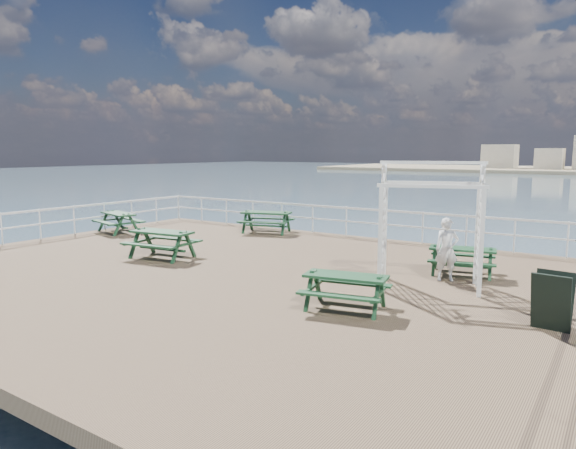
# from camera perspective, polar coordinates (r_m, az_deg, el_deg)

# --- Properties ---
(ground) EXTENTS (18.00, 14.00, 0.30)m
(ground) POSITION_cam_1_polar(r_m,az_deg,el_deg) (13.92, -6.66, -5.68)
(ground) COLOR brown
(ground) RESTS_ON ground
(railing) EXTENTS (17.77, 13.76, 1.10)m
(railing) POSITION_cam_1_polar(r_m,az_deg,el_deg) (15.77, -0.87, -0.20)
(railing) COLOR white
(railing) RESTS_ON ground
(picnic_table_a) EXTENTS (2.12, 1.88, 0.88)m
(picnic_table_a) POSITION_cam_1_polar(r_m,az_deg,el_deg) (21.15, -18.35, 0.68)
(picnic_table_a) COLOR #13341A
(picnic_table_a) RESTS_ON ground
(picnic_table_b) EXTENTS (2.28, 2.05, 0.93)m
(picnic_table_b) POSITION_cam_1_polar(r_m,az_deg,el_deg) (20.05, -2.42, 0.78)
(picnic_table_b) COLOR #13341A
(picnic_table_b) RESTS_ON ground
(picnic_table_c) EXTENTS (1.88, 1.65, 0.79)m
(picnic_table_c) POSITION_cam_1_polar(r_m,az_deg,el_deg) (13.99, 18.79, -3.24)
(picnic_table_c) COLOR #13341A
(picnic_table_c) RESTS_ON ground
(picnic_table_d) EXTENTS (2.08, 1.76, 0.92)m
(picnic_table_d) POSITION_cam_1_polar(r_m,az_deg,el_deg) (15.76, -13.84, -1.49)
(picnic_table_d) COLOR #13341A
(picnic_table_d) RESTS_ON ground
(picnic_table_e) EXTENTS (1.89, 1.64, 0.80)m
(picnic_table_e) POSITION_cam_1_polar(r_m,az_deg,el_deg) (10.45, 6.42, -6.61)
(picnic_table_e) COLOR #13341A
(picnic_table_e) RESTS_ON ground
(trellis_arbor) EXTENTS (2.64, 1.93, 2.94)m
(trellis_arbor) POSITION_cam_1_polar(r_m,az_deg,el_deg) (12.37, 15.50, -0.79)
(trellis_arbor) COLOR white
(trellis_arbor) RESTS_ON ground
(sandwich_board) EXTENTS (0.69, 0.54, 1.06)m
(sandwich_board) POSITION_cam_1_polar(r_m,az_deg,el_deg) (10.32, 27.28, -7.65)
(sandwich_board) COLOR black
(sandwich_board) RESTS_ON ground
(person) EXTENTS (0.68, 0.61, 1.55)m
(person) POSITION_cam_1_polar(r_m,az_deg,el_deg) (13.19, 17.23, -2.66)
(person) COLOR white
(person) RESTS_ON ground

